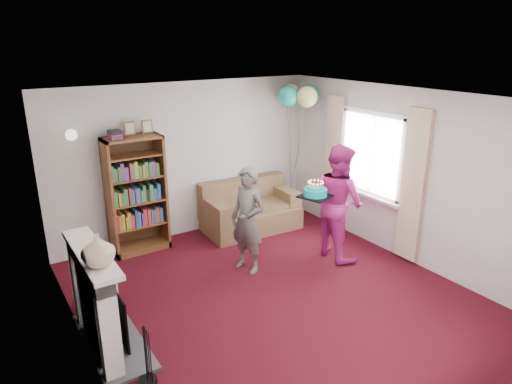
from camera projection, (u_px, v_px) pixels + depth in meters
ground at (275, 297)px, 5.81m from camera, size 5.00×5.00×0.00m
wall_back at (187, 160)px, 7.41m from camera, size 4.50×0.02×2.50m
wall_left at (79, 251)px, 4.25m from camera, size 0.02×5.00×2.50m
wall_right at (404, 175)px, 6.58m from camera, size 0.02×5.00×2.50m
ceiling at (278, 98)px, 5.01m from camera, size 4.50×5.00×0.01m
fireplace at (100, 304)px, 4.73m from camera, size 0.55×1.80×1.12m
window_bay at (370, 169)px, 7.04m from camera, size 0.14×2.02×2.20m
wall_sconce at (71, 135)px, 6.19m from camera, size 0.16×0.23×0.16m
bookcase at (136, 195)px, 6.86m from camera, size 0.85×0.42×2.00m
sofa at (249, 210)px, 7.82m from camera, size 1.59×0.84×0.84m
wicker_basket at (103, 297)px, 5.53m from camera, size 0.38×0.38×0.34m
person_striped at (248, 220)px, 6.27m from camera, size 0.50×0.63×1.50m
person_magenta at (338, 202)px, 6.68m from camera, size 0.69×0.87×1.71m
birthday_cake at (315, 192)px, 6.29m from camera, size 0.39×0.39×0.22m
balloons at (299, 96)px, 7.58m from camera, size 0.79×0.79×1.75m
mantel_vase at (98, 249)px, 4.19m from camera, size 0.40×0.40×0.32m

